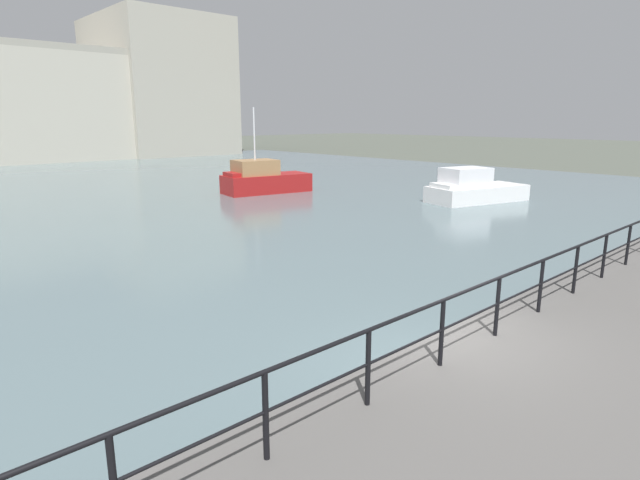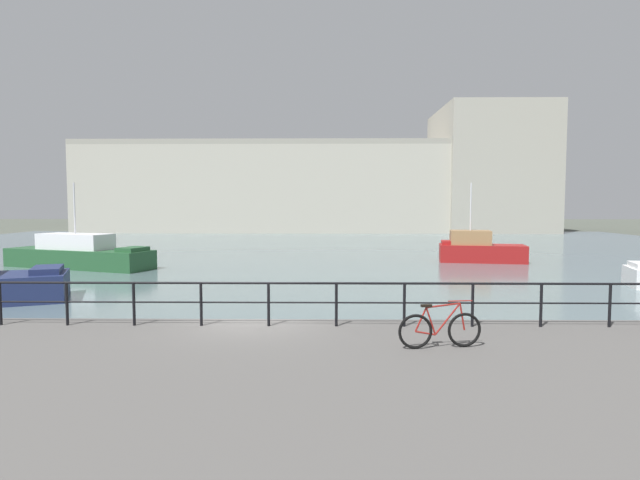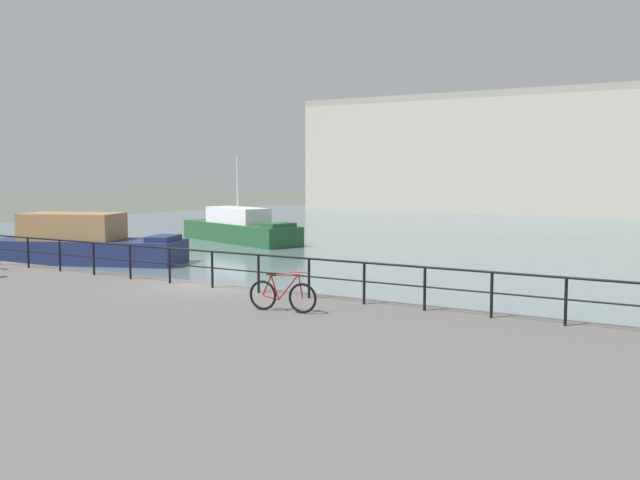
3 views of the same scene
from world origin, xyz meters
TOP-DOWN VIEW (x-y plane):
  - ground_plane at (0.00, 0.00)m, footprint 240.00×240.00m
  - water_basin at (0.00, 30.20)m, footprint 80.00×60.00m
  - quay_promenade at (0.00, -6.50)m, footprint 56.00×13.00m
  - moored_small_launch at (-13.24, 18.10)m, footprint 9.95×5.53m
  - moored_white_yacht at (-13.18, 6.24)m, footprint 9.34×5.91m
  - quay_railing at (2.12, -0.75)m, footprint 23.10×0.07m
  - parked_bicycle at (4.22, -2.64)m, footprint 1.76×0.32m

SIDE VIEW (x-z plane):
  - ground_plane at x=0.00m, z-range 0.00..0.00m
  - water_basin at x=0.00m, z-range 0.00..0.01m
  - quay_promenade at x=0.00m, z-range 0.00..0.93m
  - moored_small_launch at x=-13.24m, z-range -1.76..3.41m
  - moored_white_yacht at x=-13.18m, z-range -0.23..2.08m
  - parked_bicycle at x=4.22m, z-range 0.82..1.81m
  - quay_railing at x=2.12m, z-range 1.13..2.20m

